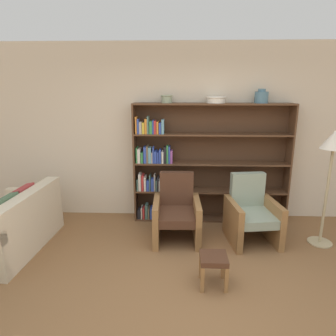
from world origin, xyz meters
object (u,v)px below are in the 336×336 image
object	(u,v)px
couch	(12,228)
bowl_slate	(216,99)
bookshelf	(196,165)
vase_tall	(261,97)
armchair_leather	(177,213)
floor_lamp	(333,150)
footstool	(214,262)
armchair_cushioned	(251,214)
bowl_sage	(167,98)

from	to	relation	value
couch	bowl_slate	bearing A→B (deg)	-66.07
bookshelf	vase_tall	distance (m)	1.40
couch	armchair_leather	distance (m)	2.20
bowl_slate	floor_lamp	size ratio (longest dim) A/B	0.19
couch	footstool	size ratio (longest dim) A/B	4.27
vase_tall	couch	bearing A→B (deg)	-162.84
footstool	couch	bearing A→B (deg)	165.50
footstool	armchair_cushioned	bearing A→B (deg)	58.91
armchair_leather	floor_lamp	size ratio (longest dim) A/B	0.58
couch	armchair_cushioned	distance (m)	3.22
bowl_sage	bowl_slate	size ratio (longest dim) A/B	0.61
bowl_slate	footstool	distance (m)	2.37
armchair_leather	footstool	world-z (taller)	armchair_leather
bowl_slate	armchair_cushioned	bearing A→B (deg)	-54.24
armchair_leather	bowl_sage	bearing A→B (deg)	-77.61
armchair_cushioned	couch	bearing A→B (deg)	-1.02
bookshelf	vase_tall	size ratio (longest dim) A/B	11.74
bowl_sage	armchair_leather	xyz separation A→B (m)	(0.17, -0.66, -1.54)
bookshelf	footstool	world-z (taller)	bookshelf
bookshelf	vase_tall	bearing A→B (deg)	-1.26
bookshelf	armchair_leather	bearing A→B (deg)	-113.11
vase_tall	armchair_leather	xyz separation A→B (m)	(-1.22, -0.66, -1.56)
bowl_slate	armchair_leather	xyz separation A→B (m)	(-0.56, -0.66, -1.52)
bowl_sage	couch	bearing A→B (deg)	-152.35
armchair_leather	armchair_cushioned	size ratio (longest dim) A/B	1.00
bowl_sage	bowl_slate	world-z (taller)	bowl_sage
couch	footstool	world-z (taller)	couch
armchair_cushioned	vase_tall	bearing A→B (deg)	-113.48
vase_tall	armchair_leather	bearing A→B (deg)	-151.59
floor_lamp	footstool	size ratio (longest dim) A/B	4.46
bowl_sage	armchair_cushioned	bearing A→B (deg)	-28.84
vase_tall	armchair_leather	world-z (taller)	vase_tall
bowl_slate	armchair_cushioned	world-z (taller)	bowl_slate
couch	floor_lamp	xyz separation A→B (m)	(4.14, 0.31, 1.01)
armchair_cushioned	bowl_sage	bearing A→B (deg)	-36.68
armchair_leather	bookshelf	bearing A→B (deg)	-114.73
bowl_slate	vase_tall	distance (m)	0.66
vase_tall	armchair_leather	size ratio (longest dim) A/B	0.22
couch	armchair_leather	bearing A→B (deg)	-77.03
armchair_leather	footstool	size ratio (longest dim) A/B	2.60
bowl_slate	couch	xyz separation A→B (m)	(-2.72, -1.05, -1.61)
bookshelf	bowl_sage	size ratio (longest dim) A/B	13.45
armchair_cushioned	footstool	size ratio (longest dim) A/B	2.60
bowl_sage	armchair_leather	distance (m)	1.68
couch	floor_lamp	size ratio (longest dim) A/B	0.96
bowl_slate	floor_lamp	distance (m)	1.71
floor_lamp	bowl_sage	bearing A→B (deg)	161.03
bookshelf	footstool	distance (m)	1.84
vase_tall	armchair_cushioned	world-z (taller)	vase_tall
bowl_sage	couch	distance (m)	2.78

